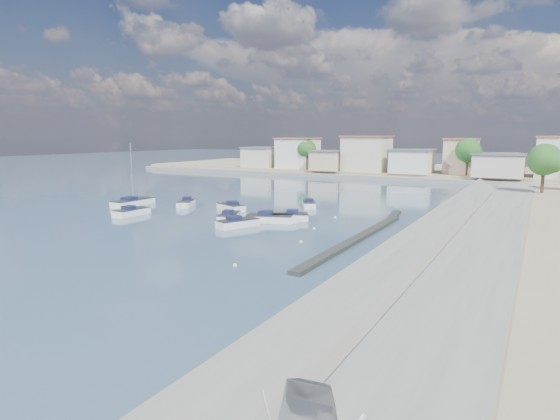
% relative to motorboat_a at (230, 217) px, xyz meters
% --- Properties ---
extents(ground, '(400.00, 400.00, 0.00)m').
position_rel_motorboat_a_xyz_m(ground, '(9.85, 26.91, -0.38)').
color(ground, '#344F68').
rests_on(ground, ground).
extents(seawall_walkway, '(5.00, 90.00, 1.80)m').
position_rel_motorboat_a_xyz_m(seawall_walkway, '(28.35, -0.09, 0.52)').
color(seawall_walkway, slate).
rests_on(seawall_walkway, ground).
extents(breakwater, '(2.00, 31.02, 0.35)m').
position_rel_motorboat_a_xyz_m(breakwater, '(16.76, -0.41, -0.21)').
color(breakwater, black).
rests_on(breakwater, ground).
extents(far_shore_land, '(160.00, 40.00, 1.40)m').
position_rel_motorboat_a_xyz_m(far_shore_land, '(9.85, 78.91, 0.32)').
color(far_shore_land, gray).
rests_on(far_shore_land, ground).
extents(far_shore_quay, '(160.00, 2.50, 0.80)m').
position_rel_motorboat_a_xyz_m(far_shore_quay, '(9.85, 57.91, 0.02)').
color(far_shore_quay, slate).
rests_on(far_shore_quay, ground).
extents(far_town, '(113.01, 12.80, 8.35)m').
position_rel_motorboat_a_xyz_m(far_town, '(20.57, 63.83, 4.56)').
color(far_town, beige).
rests_on(far_town, far_shore_land).
extents(shore_trees, '(74.56, 38.32, 7.92)m').
position_rel_motorboat_a_xyz_m(shore_trees, '(18.20, 55.02, 5.84)').
color(shore_trees, '#38281E').
rests_on(shore_trees, ground).
extents(motorboat_a, '(3.20, 5.00, 1.48)m').
position_rel_motorboat_a_xyz_m(motorboat_a, '(0.00, 0.00, 0.00)').
color(motorboat_a, white).
rests_on(motorboat_a, ground).
extents(motorboat_b, '(3.63, 5.08, 1.48)m').
position_rel_motorboat_a_xyz_m(motorboat_b, '(3.34, -2.83, -0.00)').
color(motorboat_b, white).
rests_on(motorboat_b, ground).
extents(motorboat_c, '(5.14, 3.55, 1.48)m').
position_rel_motorboat_a_xyz_m(motorboat_c, '(-4.27, 6.13, 0.00)').
color(motorboat_c, white).
rests_on(motorboat_c, ground).
extents(motorboat_d, '(4.92, 3.91, 1.48)m').
position_rel_motorboat_a_xyz_m(motorboat_d, '(6.00, 2.85, -0.00)').
color(motorboat_d, white).
rests_on(motorboat_d, ground).
extents(motorboat_e, '(1.91, 5.28, 1.48)m').
position_rel_motorboat_a_xyz_m(motorboat_e, '(-12.47, -3.08, -0.00)').
color(motorboat_e, white).
rests_on(motorboat_e, ground).
extents(motorboat_f, '(3.34, 4.23, 1.48)m').
position_rel_motorboat_a_xyz_m(motorboat_f, '(3.80, 13.52, -0.00)').
color(motorboat_f, white).
rests_on(motorboat_f, ground).
extents(motorboat_g, '(3.43, 4.74, 1.48)m').
position_rel_motorboat_a_xyz_m(motorboat_g, '(-11.40, 5.58, 0.00)').
color(motorboat_g, white).
rests_on(motorboat_g, ground).
extents(motorboat_h, '(5.92, 3.70, 1.48)m').
position_rel_motorboat_a_xyz_m(motorboat_h, '(5.09, 1.26, -0.00)').
color(motorboat_h, white).
rests_on(motorboat_h, ground).
extents(sailboat, '(2.35, 7.33, 9.00)m').
position_rel_motorboat_a_xyz_m(sailboat, '(-18.82, 3.26, 0.03)').
color(sailboat, white).
rests_on(sailboat, ground).
extents(mooring_buoys, '(12.88, 38.94, 0.31)m').
position_rel_motorboat_a_xyz_m(mooring_buoys, '(14.83, 3.06, -0.33)').
color(mooring_buoys, white).
rests_on(mooring_buoys, ground).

